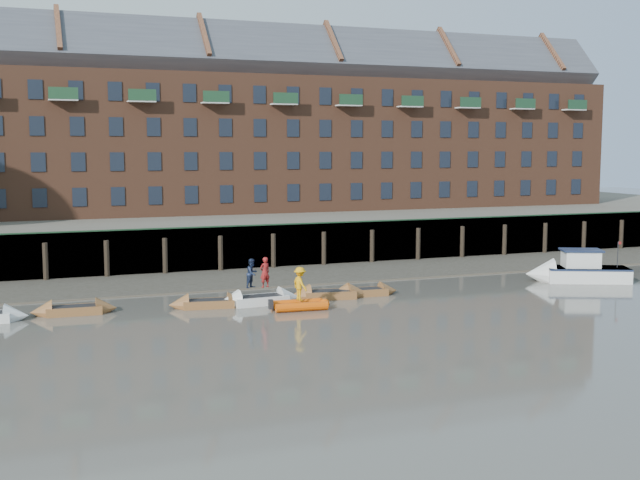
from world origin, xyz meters
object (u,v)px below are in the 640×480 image
rowboat_1 (74,310)px  rowboat_5 (364,292)px  rowboat_2 (208,303)px  rowboat_4 (329,294)px  person_rib_crew (300,284)px  motor_launch (570,271)px  person_rower_b (252,273)px  rib_tender (302,305)px  rowboat_3 (260,300)px  person_rower_a (265,272)px

rowboat_1 → rowboat_5: rowboat_1 is taller
rowboat_2 → rowboat_4: (7.36, 0.12, 0.02)m
rowboat_2 → person_rib_crew: bearing=-18.7°
motor_launch → person_rower_b: 22.13m
rowboat_2 → rib_tender: size_ratio=1.39×
motor_launch → person_rower_b: (-22.10, -0.12, 1.10)m
rib_tender → motor_launch: size_ratio=0.46×
person_rower_b → motor_launch: bearing=-37.6°
rowboat_5 → rib_tender: (-4.94, -2.59, 0.03)m
rowboat_3 → person_rower_b: 1.61m
person_rower_b → person_rib_crew: person_rower_b is taller
person_rower_b → rowboat_1: bearing=137.8°
rowboat_4 → rowboat_2: bearing=-170.7°
rowboat_4 → person_rib_crew: bearing=-129.3°
rowboat_5 → person_rower_a: person_rower_a is taller
rib_tender → person_rib_crew: (-0.09, -0.01, 1.21)m
rowboat_5 → person_rib_crew: 5.80m
rib_tender → person_rower_a: 3.10m
rowboat_4 → person_rower_a: 4.37m
rowboat_1 → rib_tender: rowboat_1 is taller
motor_launch → person_rib_crew: bearing=30.8°
rowboat_4 → motor_launch: (17.31, -0.02, 0.47)m
rowboat_2 → person_rower_b: person_rower_b is taller
rowboat_3 → motor_launch: bearing=-2.9°
rowboat_1 → person_rower_b: person_rower_b is taller
person_rower_b → rib_tender: bearing=-84.4°
rowboat_2 → person_rib_crew: 5.36m
rowboat_2 → rowboat_3: size_ratio=0.90×
person_rower_a → person_rower_b: 0.74m
rowboat_3 → rowboat_5: (6.73, 0.40, -0.04)m
rowboat_3 → person_rower_a: person_rower_a is taller
rowboat_1 → rowboat_3: 10.20m
motor_launch → person_rower_a: size_ratio=4.03×
rowboat_5 → rib_tender: bearing=-148.8°
person_rower_b → rowboat_4: bearing=-36.3°
rowboat_3 → rowboat_4: size_ratio=1.03×
rowboat_2 → person_rib_crew: size_ratio=2.43×
rib_tender → person_rower_a: (-1.46, 2.21, 1.60)m
rowboat_3 → person_rib_crew: (1.70, -2.20, 1.20)m
rowboat_5 → person_rower_b: bearing=-174.2°
rowboat_1 → rowboat_4: 14.57m
rowboat_3 → rowboat_4: (4.39, 0.26, -0.01)m
rowboat_5 → person_rower_b: (-7.13, -0.28, 1.59)m
rowboat_1 → rowboat_3: bearing=-2.3°
rowboat_1 → rowboat_2: rowboat_1 is taller
rowboat_3 → person_rib_crew: person_rib_crew is taller
rowboat_2 → rowboat_1: bearing=-177.8°
motor_launch → person_rower_b: person_rower_b is taller
rib_tender → person_rower_a: bearing=127.2°
rowboat_2 → motor_launch: motor_launch is taller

